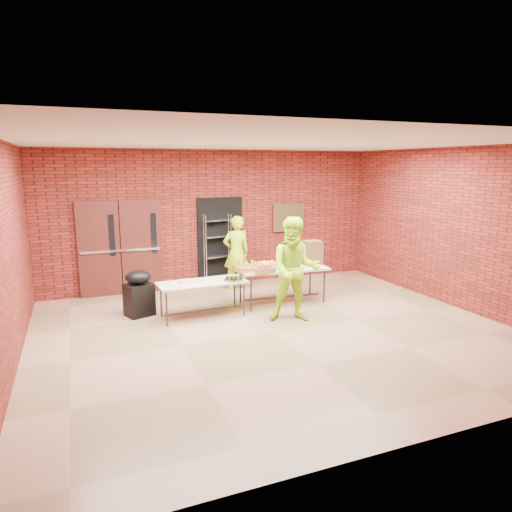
{
  "coord_description": "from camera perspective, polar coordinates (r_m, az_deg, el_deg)",
  "views": [
    {
      "loc": [
        -3.1,
        -6.83,
        2.83
      ],
      "look_at": [
        0.2,
        1.4,
        1.07
      ],
      "focal_mm": 32.0,
      "sensor_mm": 36.0,
      "label": 1
    }
  ],
  "objects": [
    {
      "name": "room",
      "position": [
        7.6,
        2.54,
        1.92
      ],
      "size": [
        8.08,
        7.08,
        3.28
      ],
      "color": "olive",
      "rests_on": "ground"
    },
    {
      "name": "double_doors",
      "position": [
        10.46,
        -16.55,
        0.99
      ],
      "size": [
        1.78,
        0.12,
        2.1
      ],
      "color": "#4A1515",
      "rests_on": "room"
    },
    {
      "name": "dark_doorway",
      "position": [
        10.92,
        -4.5,
        1.82
      ],
      "size": [
        1.1,
        0.06,
        2.1
      ],
      "primitive_type": "cube",
      "color": "black",
      "rests_on": "room"
    },
    {
      "name": "bronze_plaque",
      "position": [
        11.5,
        4.1,
        4.81
      ],
      "size": [
        0.85,
        0.04,
        0.7
      ],
      "primitive_type": "cube",
      "color": "#46311C",
      "rests_on": "room"
    },
    {
      "name": "wire_rack",
      "position": [
        10.79,
        -4.81,
        0.68
      ],
      "size": [
        0.66,
        0.31,
        1.72
      ],
      "primitive_type": null,
      "rotation": [
        0.0,
        0.0,
        0.16
      ],
      "color": "silver",
      "rests_on": "room"
    },
    {
      "name": "table_left",
      "position": [
        8.66,
        -6.73,
        -3.59
      ],
      "size": [
        1.68,
        0.76,
        0.68
      ],
      "rotation": [
        0.0,
        0.0,
        0.04
      ],
      "color": "#C1B794",
      "rests_on": "room"
    },
    {
      "name": "table_right",
      "position": [
        9.46,
        3.34,
        -1.82
      ],
      "size": [
        1.9,
        0.9,
        0.76
      ],
      "rotation": [
        0.0,
        0.0,
        -0.07
      ],
      "color": "#C1B794",
      "rests_on": "room"
    },
    {
      "name": "basket_bananas",
      "position": [
        9.1,
        -1.15,
        -1.53
      ],
      "size": [
        0.44,
        0.34,
        0.14
      ],
      "color": "#9F7840",
      "rests_on": "table_right"
    },
    {
      "name": "basket_oranges",
      "position": [
        9.41,
        1.42,
        -1.14
      ],
      "size": [
        0.41,
        0.32,
        0.13
      ],
      "color": "#9F7840",
      "rests_on": "table_right"
    },
    {
      "name": "basket_apples",
      "position": [
        9.06,
        0.88,
        -1.61
      ],
      "size": [
        0.43,
        0.33,
        0.13
      ],
      "color": "#9F7840",
      "rests_on": "table_right"
    },
    {
      "name": "muffin_tray",
      "position": [
        8.74,
        -2.8,
        -2.71
      ],
      "size": [
        0.38,
        0.38,
        0.1
      ],
      "color": "#155017",
      "rests_on": "table_left"
    },
    {
      "name": "napkin_box",
      "position": [
        8.58,
        -8.8,
        -3.18
      ],
      "size": [
        0.2,
        0.13,
        0.07
      ],
      "primitive_type": "cube",
      "color": "silver",
      "rests_on": "table_left"
    },
    {
      "name": "coffee_dispenser",
      "position": [
        9.8,
        6.96,
        0.45
      ],
      "size": [
        0.38,
        0.34,
        0.5
      ],
      "primitive_type": "cube",
      "color": "brown",
      "rests_on": "table_right"
    },
    {
      "name": "cup_stack_front",
      "position": [
        9.39,
        5.37,
        -0.79
      ],
      "size": [
        0.08,
        0.08,
        0.25
      ],
      "primitive_type": "cylinder",
      "color": "silver",
      "rests_on": "table_right"
    },
    {
      "name": "cup_stack_mid",
      "position": [
        9.42,
        5.79,
        -0.7
      ],
      "size": [
        0.09,
        0.09,
        0.26
      ],
      "primitive_type": "cylinder",
      "color": "silver",
      "rests_on": "table_right"
    },
    {
      "name": "cup_stack_back",
      "position": [
        9.59,
        5.2,
        -0.51
      ],
      "size": [
        0.08,
        0.08,
        0.25
      ],
      "primitive_type": "cylinder",
      "color": "silver",
      "rests_on": "table_right"
    },
    {
      "name": "covered_grill",
      "position": [
        8.99,
        -14.43,
        -4.5
      ],
      "size": [
        0.6,
        0.55,
        0.89
      ],
      "rotation": [
        0.0,
        0.0,
        0.34
      ],
      "color": "black",
      "rests_on": "room"
    },
    {
      "name": "volunteer_woman",
      "position": [
        10.54,
        -2.47,
        0.43
      ],
      "size": [
        0.64,
        0.43,
        1.71
      ],
      "primitive_type": "imported",
      "rotation": [
        0.0,
        0.0,
        3.11
      ],
      "color": "#ACE519",
      "rests_on": "room"
    },
    {
      "name": "volunteer_man",
      "position": [
        8.35,
        4.9,
        -1.71
      ],
      "size": [
        1.15,
        1.03,
        1.93
      ],
      "primitive_type": "imported",
      "rotation": [
        0.0,
        0.0,
        -0.39
      ],
      "color": "#ACE519",
      "rests_on": "room"
    }
  ]
}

